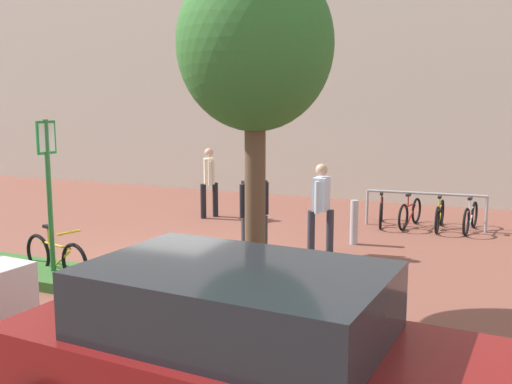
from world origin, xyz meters
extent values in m
plane|color=brown|center=(0.00, 0.00, 0.00)|extent=(60.00, 60.00, 0.00)
cube|color=beige|center=(0.00, 8.56, 5.00)|extent=(28.00, 1.20, 10.00)
cube|color=#336028|center=(-0.34, -1.61, 0.08)|extent=(7.00, 1.10, 0.16)
cylinder|color=brown|center=(2.34, -1.55, 1.38)|extent=(0.28, 0.28, 2.77)
ellipsoid|color=#2D6628|center=(2.34, -1.55, 3.58)|extent=(2.04, 2.04, 2.25)
cylinder|color=#2D7238|center=(-1.18, -1.61, 1.29)|extent=(0.08, 0.08, 2.58)
cube|color=#198C33|center=(-1.18, -1.61, 2.30)|extent=(0.06, 0.36, 0.52)
cube|color=white|center=(-1.18, -1.61, 2.30)|extent=(0.06, 0.30, 0.44)
torus|color=black|center=(-1.73, -1.36, 0.33)|extent=(0.65, 0.22, 0.66)
torus|color=black|center=(-0.74, -1.61, 0.33)|extent=(0.65, 0.22, 0.66)
cylinder|color=gold|center=(-1.23, -1.49, 0.55)|extent=(0.82, 0.24, 0.04)
cylinder|color=gold|center=(-1.14, -1.51, 0.30)|extent=(0.60, 0.18, 0.44)
cylinder|color=gold|center=(-1.41, -1.44, 0.67)|extent=(0.04, 0.04, 0.28)
cube|color=black|center=(-1.41, -1.44, 0.83)|extent=(0.21, 0.13, 0.05)
cylinder|color=gold|center=(-0.86, -1.58, 0.81)|extent=(0.14, 0.42, 0.04)
cylinder|color=#99999E|center=(2.44, 4.72, 0.40)|extent=(0.06, 0.06, 0.80)
cylinder|color=#99999E|center=(5.03, 4.92, 0.40)|extent=(0.06, 0.06, 0.80)
cylinder|color=#99999E|center=(3.73, 4.82, 0.80)|extent=(2.60, 0.26, 0.06)
torus|color=black|center=(2.84, 4.30, 0.30)|extent=(0.16, 0.61, 0.61)
torus|color=black|center=(2.67, 5.22, 0.30)|extent=(0.16, 0.61, 0.61)
cylinder|color=red|center=(2.76, 4.76, 0.51)|extent=(0.17, 0.76, 0.03)
cylinder|color=red|center=(2.74, 4.85, 0.27)|extent=(0.13, 0.55, 0.40)
cylinder|color=red|center=(2.79, 4.60, 0.62)|extent=(0.03, 0.03, 0.26)
cube|color=black|center=(2.79, 4.60, 0.76)|extent=(0.11, 0.19, 0.05)
cylinder|color=red|center=(2.69, 5.11, 0.75)|extent=(0.39, 0.11, 0.04)
torus|color=black|center=(3.33, 4.36, 0.30)|extent=(0.15, 0.61, 0.61)
torus|color=black|center=(3.48, 5.29, 0.30)|extent=(0.15, 0.61, 0.61)
cylinder|color=red|center=(3.41, 4.82, 0.51)|extent=(0.15, 0.77, 0.03)
cylinder|color=red|center=(3.42, 4.91, 0.27)|extent=(0.12, 0.56, 0.40)
cylinder|color=red|center=(3.38, 4.66, 0.62)|extent=(0.03, 0.03, 0.26)
cube|color=black|center=(3.38, 4.66, 0.76)|extent=(0.10, 0.19, 0.05)
cylinder|color=red|center=(3.46, 5.17, 0.75)|extent=(0.39, 0.10, 0.04)
torus|color=black|center=(4.06, 4.34, 0.30)|extent=(0.06, 0.61, 0.61)
torus|color=black|center=(4.05, 5.28, 0.30)|extent=(0.06, 0.61, 0.61)
cylinder|color=gold|center=(4.06, 4.81, 0.51)|extent=(0.04, 0.77, 0.03)
cylinder|color=gold|center=(4.06, 4.90, 0.27)|extent=(0.04, 0.56, 0.40)
cylinder|color=gold|center=(4.06, 4.64, 0.62)|extent=(0.03, 0.03, 0.26)
cube|color=black|center=(4.06, 4.64, 0.76)|extent=(0.08, 0.18, 0.05)
cylinder|color=gold|center=(4.06, 5.17, 0.75)|extent=(0.39, 0.04, 0.04)
torus|color=black|center=(4.65, 4.40, 0.30)|extent=(0.12, 0.61, 0.61)
torus|color=black|center=(4.76, 5.33, 0.30)|extent=(0.12, 0.61, 0.61)
cylinder|color=silver|center=(4.71, 4.86, 0.51)|extent=(0.12, 0.77, 0.03)
cylinder|color=silver|center=(4.72, 4.95, 0.27)|extent=(0.10, 0.56, 0.40)
cylinder|color=silver|center=(4.69, 4.69, 0.62)|extent=(0.03, 0.03, 0.26)
cube|color=black|center=(4.69, 4.69, 0.76)|extent=(0.09, 0.19, 0.05)
cylinder|color=silver|center=(4.75, 5.22, 0.75)|extent=(0.39, 0.08, 0.04)
cylinder|color=#ADADB2|center=(2.64, 2.70, 0.45)|extent=(0.16, 0.16, 0.90)
cylinder|color=#2D2D38|center=(2.12, 1.55, 0.42)|extent=(0.14, 0.14, 0.85)
cylinder|color=#2D2D38|center=(2.43, 1.73, 0.42)|extent=(0.14, 0.14, 0.85)
cube|color=silver|center=(2.27, 1.64, 1.16)|extent=(0.25, 0.40, 0.62)
cylinder|color=silver|center=(2.28, 1.38, 1.13)|extent=(0.09, 0.09, 0.59)
cylinder|color=silver|center=(2.27, 1.90, 1.13)|extent=(0.09, 0.09, 0.59)
sphere|color=tan|center=(2.27, 1.64, 1.61)|extent=(0.22, 0.22, 0.22)
cylinder|color=#2D2D38|center=(1.51, 0.72, 0.42)|extent=(0.14, 0.14, 0.85)
cylinder|color=#2D2D38|center=(1.14, 0.73, 0.42)|extent=(0.14, 0.14, 0.85)
cube|color=black|center=(1.32, 0.72, 1.16)|extent=(0.41, 0.47, 0.62)
cylinder|color=black|center=(1.46, 0.95, 1.13)|extent=(0.09, 0.09, 0.59)
cylinder|color=black|center=(1.19, 0.50, 1.13)|extent=(0.09, 0.09, 0.59)
sphere|color=tan|center=(1.32, 0.72, 1.61)|extent=(0.22, 0.22, 0.22)
cylinder|color=black|center=(-1.24, 4.12, 0.42)|extent=(0.14, 0.14, 0.85)
cylinder|color=black|center=(-1.41, 3.80, 0.42)|extent=(0.14, 0.14, 0.85)
cube|color=beige|center=(-1.33, 3.96, 1.16)|extent=(0.42, 0.47, 0.62)
cylinder|color=beige|center=(-1.47, 4.18, 1.13)|extent=(0.09, 0.09, 0.59)
cylinder|color=beige|center=(-1.19, 3.74, 1.13)|extent=(0.09, 0.09, 0.59)
sphere|color=tan|center=(-1.33, 3.96, 1.61)|extent=(0.22, 0.22, 0.22)
cylinder|color=black|center=(-0.29, -3.49, 0.32)|extent=(0.65, 0.26, 0.64)
cube|color=maroon|center=(3.68, -4.53, 0.60)|extent=(4.40, 2.04, 0.76)
cube|color=#1E2328|center=(3.49, -4.51, 1.26)|extent=(2.49, 1.72, 0.56)
cylinder|color=black|center=(2.28, -3.54, 0.32)|extent=(0.65, 0.26, 0.64)
camera|label=1|loc=(5.47, -8.64, 2.86)|focal=41.13mm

